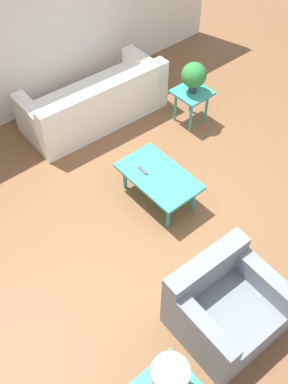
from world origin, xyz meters
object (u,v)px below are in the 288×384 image
object	(u,v)px
sofa	(96,104)
table_lamp	(170,377)
armchair	(224,307)
side_table_plant	(192,97)
coffee_table	(159,178)
potted_plant	(194,76)

from	to	relation	value
sofa	table_lamp	distance (m)	4.34
armchair	side_table_plant	bearing A→B (deg)	53.42
sofa	armchair	distance (m)	3.68
coffee_table	side_table_plant	size ratio (longest dim) A/B	1.93
table_lamp	potted_plant	bearing A→B (deg)	-47.31
sofa	coffee_table	size ratio (longest dim) A/B	2.10
sofa	coffee_table	xyz separation A→B (m)	(-1.82, 0.36, 0.09)
sofa	side_table_plant	world-z (taller)	sofa
sofa	potted_plant	world-z (taller)	potted_plant
coffee_table	table_lamp	world-z (taller)	table_lamp
sofa	table_lamp	size ratio (longest dim) A/B	5.37
sofa	coffee_table	distance (m)	1.86
potted_plant	table_lamp	xyz separation A→B (m)	(-2.85, 3.09, 0.01)
coffee_table	table_lamp	distance (m)	2.62
coffee_table	armchair	bearing A→B (deg)	159.34
armchair	potted_plant	bearing A→B (deg)	53.42
side_table_plant	potted_plant	xyz separation A→B (m)	(0.00, -0.00, 0.36)
armchair	table_lamp	bearing A→B (deg)	-163.10
coffee_table	potted_plant	distance (m)	1.72
sofa	side_table_plant	bearing A→B (deg)	140.42
sofa	table_lamp	bearing A→B (deg)	64.34
side_table_plant	potted_plant	size ratio (longest dim) A/B	1.18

